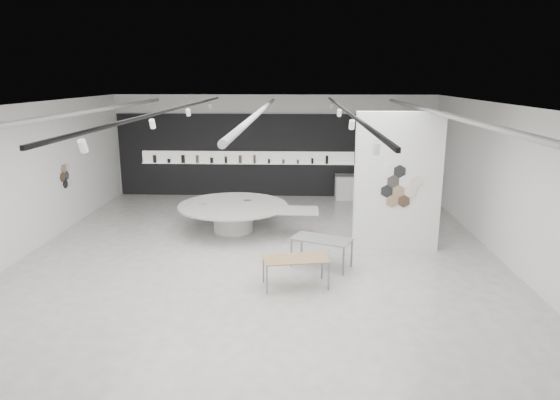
{
  "coord_description": "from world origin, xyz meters",
  "views": [
    {
      "loc": [
        0.98,
        -11.69,
        4.45
      ],
      "look_at": [
        0.46,
        1.2,
        1.24
      ],
      "focal_mm": 32.0,
      "sensor_mm": 36.0,
      "label": 1
    }
  ],
  "objects_px": {
    "display_island": "(235,214)",
    "kitchen_counter": "(357,187)",
    "partition_column": "(398,182)",
    "sample_table_wood": "(296,260)",
    "sample_table_stone": "(322,241)"
  },
  "relations": [
    {
      "from": "partition_column",
      "to": "display_island",
      "type": "distance_m",
      "value": 4.77
    },
    {
      "from": "display_island",
      "to": "sample_table_stone",
      "type": "bearing_deg",
      "value": -46.97
    },
    {
      "from": "partition_column",
      "to": "kitchen_counter",
      "type": "height_order",
      "value": "partition_column"
    },
    {
      "from": "display_island",
      "to": "kitchen_counter",
      "type": "distance_m",
      "value": 5.78
    },
    {
      "from": "display_island",
      "to": "kitchen_counter",
      "type": "relative_size",
      "value": 2.55
    },
    {
      "from": "sample_table_stone",
      "to": "display_island",
      "type": "bearing_deg",
      "value": 131.63
    },
    {
      "from": "sample_table_wood",
      "to": "sample_table_stone",
      "type": "distance_m",
      "value": 1.34
    },
    {
      "from": "display_island",
      "to": "sample_table_stone",
      "type": "xyz_separation_m",
      "value": [
        2.42,
        -2.72,
        0.12
      ]
    },
    {
      "from": "display_island",
      "to": "sample_table_stone",
      "type": "height_order",
      "value": "display_island"
    },
    {
      "from": "partition_column",
      "to": "display_island",
      "type": "height_order",
      "value": "partition_column"
    },
    {
      "from": "partition_column",
      "to": "sample_table_wood",
      "type": "height_order",
      "value": "partition_column"
    },
    {
      "from": "display_island",
      "to": "partition_column",
      "type": "bearing_deg",
      "value": -15.36
    },
    {
      "from": "partition_column",
      "to": "kitchen_counter",
      "type": "xyz_separation_m",
      "value": [
        -0.41,
        5.5,
        -1.34
      ]
    },
    {
      "from": "kitchen_counter",
      "to": "sample_table_wood",
      "type": "bearing_deg",
      "value": -106.49
    },
    {
      "from": "display_island",
      "to": "sample_table_stone",
      "type": "relative_size",
      "value": 2.67
    }
  ]
}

